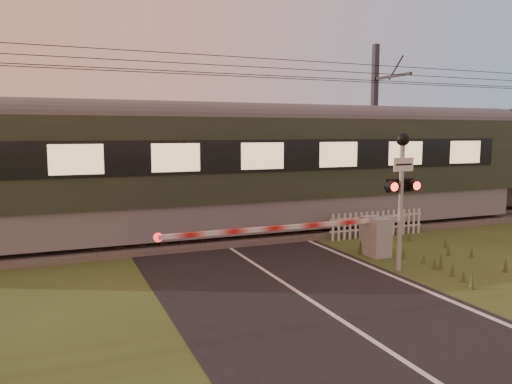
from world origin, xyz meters
name	(u,v)px	position (x,y,z in m)	size (l,w,h in m)	color
ground	(302,296)	(0.00, 0.00, 0.00)	(160.00, 160.00, 0.00)	#33451A
road	(307,298)	(0.02, -0.23, 0.01)	(6.00, 140.00, 0.03)	black
track_bed	(214,236)	(0.00, 6.50, 0.07)	(140.00, 3.40, 0.39)	#47423D
overhead_wires	(212,67)	(0.00, 6.50, 5.72)	(120.00, 0.62, 0.62)	black
train	(497,160)	(12.81, 6.50, 2.41)	(45.73, 3.15, 4.27)	gray
boom_gate	(364,235)	(3.30, 2.46, 0.64)	(7.51, 0.87, 1.16)	gray
crossing_signal	(402,176)	(3.28, 0.85, 2.47)	(0.92, 0.36, 3.60)	gray
picket_fence	(377,224)	(5.31, 4.60, 0.46)	(3.76, 0.08, 0.90)	silver
catenary_mast	(375,127)	(8.02, 8.73, 3.81)	(0.23, 2.47, 7.34)	#2D2D30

